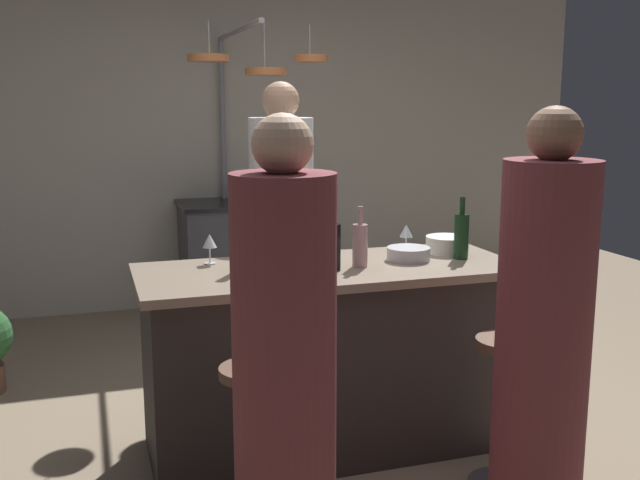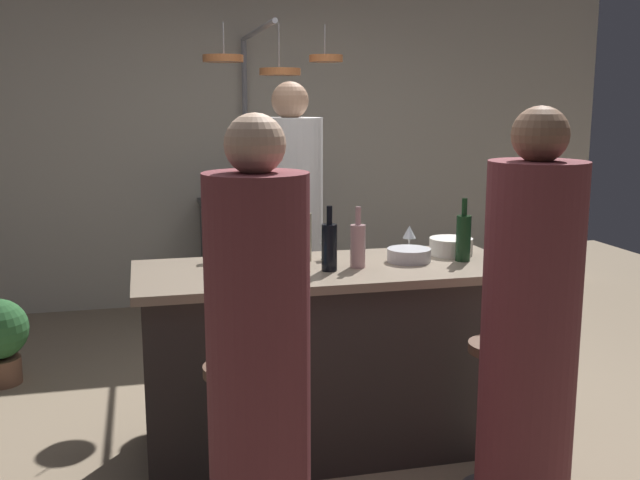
{
  "view_description": "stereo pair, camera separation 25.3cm",
  "coord_description": "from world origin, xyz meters",
  "px_view_note": "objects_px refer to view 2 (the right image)",
  "views": [
    {
      "loc": [
        -1.08,
        -3.21,
        1.67
      ],
      "look_at": [
        0.0,
        0.15,
        1.0
      ],
      "focal_mm": 41.38,
      "sensor_mm": 36.0,
      "label": 1
    },
    {
      "loc": [
        -0.84,
        -3.28,
        1.67
      ],
      "look_at": [
        0.0,
        0.15,
        1.0
      ],
      "focal_mm": 41.38,
      "sensor_mm": 36.0,
      "label": 2
    }
  ],
  "objects_px": {
    "bar_stool_left": "(239,440)",
    "wine_bottle_dark": "(329,246)",
    "wine_bottle_white": "(304,236)",
    "wine_glass_near_left_guest": "(409,233)",
    "wine_glass_near_right_guest": "(327,238)",
    "wine_glass_by_chef": "(210,241)",
    "mixing_bowl_steel": "(409,255)",
    "chef": "(291,246)",
    "wine_bottle_red": "(463,237)",
    "mixing_bowl_ceramic": "(451,246)",
    "bar_stool_right": "(497,412)",
    "wine_bottle_green": "(292,242)",
    "mixing_bowl_blue": "(272,270)",
    "stove_range": "(252,256)",
    "guest_right": "(528,353)",
    "pepper_mill": "(234,249)",
    "guest_left": "(259,379)",
    "wine_bottle_rose": "(358,245)"
  },
  "relations": [
    {
      "from": "mixing_bowl_blue",
      "to": "wine_bottle_green",
      "type": "bearing_deg",
      "value": 58.86
    },
    {
      "from": "chef",
      "to": "wine_glass_by_chef",
      "type": "bearing_deg",
      "value": -127.89
    },
    {
      "from": "guest_right",
      "to": "mixing_bowl_ceramic",
      "type": "distance_m",
      "value": 1.12
    },
    {
      "from": "bar_stool_right",
      "to": "wine_bottle_green",
      "type": "distance_m",
      "value": 1.19
    },
    {
      "from": "wine_bottle_white",
      "to": "wine_glass_near_left_guest",
      "type": "height_order",
      "value": "wine_bottle_white"
    },
    {
      "from": "stove_range",
      "to": "wine_bottle_white",
      "type": "relative_size",
      "value": 2.78
    },
    {
      "from": "bar_stool_left",
      "to": "wine_bottle_green",
      "type": "distance_m",
      "value": 1.0
    },
    {
      "from": "wine_bottle_white",
      "to": "wine_glass_near_left_guest",
      "type": "relative_size",
      "value": 2.19
    },
    {
      "from": "bar_stool_left",
      "to": "wine_bottle_dark",
      "type": "height_order",
      "value": "wine_bottle_dark"
    },
    {
      "from": "stove_range",
      "to": "pepper_mill",
      "type": "relative_size",
      "value": 4.24
    },
    {
      "from": "wine_glass_near_left_guest",
      "to": "mixing_bowl_ceramic",
      "type": "height_order",
      "value": "wine_glass_near_left_guest"
    },
    {
      "from": "wine_bottle_red",
      "to": "wine_glass_near_right_guest",
      "type": "bearing_deg",
      "value": 163.18
    },
    {
      "from": "mixing_bowl_ceramic",
      "to": "wine_bottle_dark",
      "type": "bearing_deg",
      "value": -163.45
    },
    {
      "from": "mixing_bowl_steel",
      "to": "mixing_bowl_blue",
      "type": "bearing_deg",
      "value": -166.3
    },
    {
      "from": "bar_stool_left",
      "to": "guest_right",
      "type": "distance_m",
      "value": 1.15
    },
    {
      "from": "mixing_bowl_blue",
      "to": "wine_glass_near_right_guest",
      "type": "bearing_deg",
      "value": 43.91
    },
    {
      "from": "wine_glass_by_chef",
      "to": "mixing_bowl_blue",
      "type": "height_order",
      "value": "wine_glass_by_chef"
    },
    {
      "from": "chef",
      "to": "wine_glass_near_right_guest",
      "type": "relative_size",
      "value": 12.18
    },
    {
      "from": "wine_bottle_dark",
      "to": "wine_glass_by_chef",
      "type": "height_order",
      "value": "wine_bottle_dark"
    },
    {
      "from": "guest_right",
      "to": "wine_glass_near_left_guest",
      "type": "xyz_separation_m",
      "value": [
        -0.03,
        1.17,
        0.24
      ]
    },
    {
      "from": "bar_stool_left",
      "to": "wine_bottle_red",
      "type": "distance_m",
      "value": 1.47
    },
    {
      "from": "guest_left",
      "to": "mixing_bowl_steel",
      "type": "distance_m",
      "value": 1.35
    },
    {
      "from": "stove_range",
      "to": "mixing_bowl_blue",
      "type": "relative_size",
      "value": 4.1
    },
    {
      "from": "guest_left",
      "to": "wine_bottle_green",
      "type": "bearing_deg",
      "value": 72.61
    },
    {
      "from": "wine_bottle_red",
      "to": "mixing_bowl_blue",
      "type": "distance_m",
      "value": 0.98
    },
    {
      "from": "wine_bottle_red",
      "to": "wine_glass_by_chef",
      "type": "distance_m",
      "value": 1.23
    },
    {
      "from": "wine_glass_by_chef",
      "to": "guest_left",
      "type": "bearing_deg",
      "value": -87.91
    },
    {
      "from": "guest_right",
      "to": "wine_bottle_green",
      "type": "height_order",
      "value": "guest_right"
    },
    {
      "from": "mixing_bowl_steel",
      "to": "guest_left",
      "type": "bearing_deg",
      "value": -132.14
    },
    {
      "from": "wine_glass_near_right_guest",
      "to": "wine_glass_by_chef",
      "type": "relative_size",
      "value": 1.0
    },
    {
      "from": "bar_stool_left",
      "to": "wine_bottle_dark",
      "type": "distance_m",
      "value": 0.97
    },
    {
      "from": "wine_glass_near_left_guest",
      "to": "mixing_bowl_steel",
      "type": "xyz_separation_m",
      "value": [
        -0.07,
        -0.18,
        -0.07
      ]
    },
    {
      "from": "chef",
      "to": "wine_bottle_dark",
      "type": "height_order",
      "value": "chef"
    },
    {
      "from": "pepper_mill",
      "to": "wine_bottle_red",
      "type": "distance_m",
      "value": 1.11
    },
    {
      "from": "stove_range",
      "to": "wine_bottle_rose",
      "type": "xyz_separation_m",
      "value": [
        0.13,
        -2.5,
        0.56
      ]
    },
    {
      "from": "bar_stool_left",
      "to": "wine_bottle_white",
      "type": "height_order",
      "value": "wine_bottle_white"
    },
    {
      "from": "mixing_bowl_ceramic",
      "to": "pepper_mill",
      "type": "bearing_deg",
      "value": -174.26
    },
    {
      "from": "wine_bottle_rose",
      "to": "mixing_bowl_ceramic",
      "type": "relative_size",
      "value": 1.31
    },
    {
      "from": "wine_bottle_dark",
      "to": "mixing_bowl_steel",
      "type": "xyz_separation_m",
      "value": [
        0.42,
        0.1,
        -0.08
      ]
    },
    {
      "from": "wine_bottle_red",
      "to": "mixing_bowl_steel",
      "type": "bearing_deg",
      "value": 170.14
    },
    {
      "from": "stove_range",
      "to": "wine_glass_near_left_guest",
      "type": "distance_m",
      "value": 2.38
    },
    {
      "from": "wine_glass_near_right_guest",
      "to": "wine_glass_by_chef",
      "type": "xyz_separation_m",
      "value": [
        -0.57,
        0.06,
        0.0
      ]
    },
    {
      "from": "wine_bottle_green",
      "to": "wine_bottle_dark",
      "type": "bearing_deg",
      "value": -45.37
    },
    {
      "from": "chef",
      "to": "pepper_mill",
      "type": "xyz_separation_m",
      "value": [
        -0.45,
        -0.91,
        0.18
      ]
    },
    {
      "from": "mixing_bowl_ceramic",
      "to": "mixing_bowl_steel",
      "type": "distance_m",
      "value": 0.29
    },
    {
      "from": "guest_right",
      "to": "wine_bottle_rose",
      "type": "height_order",
      "value": "guest_right"
    },
    {
      "from": "wine_glass_near_left_guest",
      "to": "wine_glass_near_right_guest",
      "type": "bearing_deg",
      "value": -176.14
    },
    {
      "from": "bar_stool_right",
      "to": "guest_left",
      "type": "bearing_deg",
      "value": -161.55
    },
    {
      "from": "wine_bottle_green",
      "to": "wine_glass_by_chef",
      "type": "height_order",
      "value": "wine_bottle_green"
    },
    {
      "from": "mixing_bowl_ceramic",
      "to": "bar_stool_left",
      "type": "bearing_deg",
      "value": -148.06
    }
  ]
}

